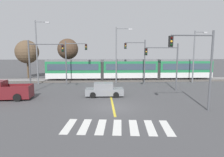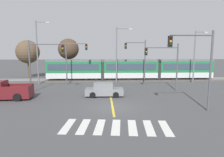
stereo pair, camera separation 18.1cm
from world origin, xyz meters
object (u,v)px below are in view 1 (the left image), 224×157
at_px(street_lamp_centre, 118,52).
at_px(bare_tree_far_west, 27,52).
at_px(traffic_light_far_right, 138,55).
at_px(street_lamp_west, 38,49).
at_px(bare_tree_west, 68,49).
at_px(light_rail_tram, 130,68).
at_px(sedan_crossing, 104,90).
at_px(street_lamp_east, 195,54).
at_px(traffic_light_near_right, 198,59).
at_px(traffic_light_far_left, 73,56).
at_px(traffic_light_mid_right, 166,60).
at_px(pickup_truck, 4,92).
at_px(traffic_light_mid_left, 41,58).

xyz_separation_m(street_lamp_centre, bare_tree_far_west, (-16.12, 6.36, -0.09)).
relative_size(traffic_light_far_right, street_lamp_west, 0.71).
bearing_deg(bare_tree_west, light_rail_tram, -23.09).
distance_m(sedan_crossing, street_lamp_east, 17.42).
bearing_deg(light_rail_tram, street_lamp_east, -17.08).
bearing_deg(street_lamp_east, traffic_light_near_right, -114.71).
xyz_separation_m(traffic_light_far_left, street_lamp_west, (-5.19, 0.42, 1.06)).
bearing_deg(traffic_light_far_right, street_lamp_west, 179.90).
distance_m(street_lamp_east, bare_tree_west, 22.52).
bearing_deg(traffic_light_far_right, light_rail_tram, 102.78).
xyz_separation_m(traffic_light_mid_right, street_lamp_west, (-17.51, 5.82, 1.37)).
bearing_deg(street_lamp_west, pickup_truck, -94.94).
bearing_deg(bare_tree_far_west, sedan_crossing, -48.20).
bearing_deg(bare_tree_west, traffic_light_near_right, -57.79).
distance_m(pickup_truck, traffic_light_far_left, 11.38).
height_order(traffic_light_far_right, traffic_light_near_right, traffic_light_far_right).
bearing_deg(traffic_light_near_right, bare_tree_west, 122.21).
relative_size(light_rail_tram, street_lamp_west, 2.96).
bearing_deg(traffic_light_near_right, street_lamp_east, 65.29).
bearing_deg(light_rail_tram, pickup_truck, -139.52).
bearing_deg(traffic_light_far_left, sedan_crossing, -60.62).
bearing_deg(traffic_light_near_right, traffic_light_mid_left, 151.41).
bearing_deg(street_lamp_east, bare_tree_west, 159.66).
bearing_deg(light_rail_tram, traffic_light_mid_left, -141.32).
xyz_separation_m(sedan_crossing, street_lamp_west, (-9.72, 8.48, 4.62)).
relative_size(light_rail_tram, bare_tree_west, 3.81).
distance_m(sedan_crossing, traffic_light_mid_left, 8.55).
bearing_deg(pickup_truck, street_lamp_east, 21.54).
height_order(light_rail_tram, street_lamp_centre, street_lamp_centre).
bearing_deg(traffic_light_mid_left, light_rail_tram, 38.68).
height_order(light_rail_tram, traffic_light_far_left, traffic_light_far_left).
height_order(traffic_light_mid_left, traffic_light_near_right, traffic_light_near_right).
xyz_separation_m(traffic_light_mid_right, street_lamp_centre, (-5.52, 6.49, 0.99)).
relative_size(street_lamp_west, bare_tree_west, 1.29).
height_order(traffic_light_mid_left, traffic_light_far_right, traffic_light_far_right).
distance_m(pickup_truck, traffic_light_mid_left, 5.59).
distance_m(traffic_light_mid_left, traffic_light_near_right, 17.20).
bearing_deg(pickup_truck, traffic_light_mid_right, 11.23).
height_order(sedan_crossing, traffic_light_far_left, traffic_light_far_left).
height_order(traffic_light_mid_right, street_lamp_east, street_lamp_east).
height_order(traffic_light_far_left, street_lamp_west, street_lamp_west).
relative_size(traffic_light_mid_left, traffic_light_far_right, 0.94).
height_order(street_lamp_west, street_lamp_centre, street_lamp_west).
height_order(sedan_crossing, pickup_truck, pickup_truck).
xyz_separation_m(sedan_crossing, traffic_light_far_left, (-4.53, 8.06, 3.56)).
bearing_deg(traffic_light_near_right, sedan_crossing, 142.04).
bearing_deg(sedan_crossing, street_lamp_west, 138.91).
bearing_deg(traffic_light_mid_right, traffic_light_mid_left, -178.57).
xyz_separation_m(traffic_light_far_right, traffic_light_near_right, (2.27, -14.41, 0.04)).
height_order(street_lamp_centre, bare_tree_west, street_lamp_centre).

